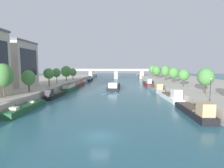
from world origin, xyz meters
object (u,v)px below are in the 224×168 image
(moored_boat_right_near, at_px, (148,83))
(tree_left_by_lamp, at_px, (3,75))
(moored_boat_right_gap_after, at_px, (195,111))
(tree_right_past_mid, at_px, (157,71))
(moored_boat_left_lone, at_px, (84,81))
(tree_right_by_lamp, at_px, (184,75))
(moored_boat_left_midway, at_px, (89,79))
(moored_boat_right_far, at_px, (171,96))
(tree_left_end_of_row, at_px, (57,73))
(barge_midriver, at_px, (114,86))
(tree_left_far, at_px, (28,78))
(tree_right_third, at_px, (206,77))
(moored_boat_left_gap_after, at_px, (70,88))
(tree_left_past_mid, at_px, (49,74))
(moored_boat_right_upstream, at_px, (156,88))
(moored_boat_left_downstream, at_px, (26,108))
(moored_boat_left_upstream, at_px, (55,95))
(bridge_far, at_px, (116,72))
(tree_right_end_of_row, at_px, (165,71))
(tree_left_nearest, at_px, (73,72))
(tree_right_distant, at_px, (173,73))
(tree_left_second, at_px, (66,71))
(moored_boat_left_far, at_px, (79,84))
(tree_right_far, at_px, (153,69))
(lamppost_right_bank, at_px, (210,88))

(moored_boat_right_near, height_order, tree_left_by_lamp, tree_left_by_lamp)
(moored_boat_right_gap_after, bearing_deg, tree_right_past_mid, 83.96)
(moored_boat_left_lone, xyz_separation_m, tree_right_by_lamp, (41.04, -34.41, 5.28))
(tree_right_past_mid, bearing_deg, moored_boat_left_midway, 171.27)
(moored_boat_right_far, height_order, tree_left_end_of_row, tree_left_end_of_row)
(moored_boat_right_gap_after, height_order, moored_boat_right_near, moored_boat_right_near)
(barge_midriver, bearing_deg, tree_left_far, -131.64)
(barge_midriver, distance_m, tree_right_third, 35.95)
(moored_boat_left_gap_after, distance_m, tree_left_past_mid, 9.54)
(moored_boat_right_upstream, bearing_deg, tree_right_third, -67.34)
(moored_boat_left_downstream, height_order, tree_left_by_lamp, tree_left_by_lamp)
(moored_boat_left_upstream, xyz_separation_m, bridge_far, (16.37, 76.69, 3.76))
(moored_boat_right_upstream, distance_m, tree_left_far, 43.03)
(tree_left_end_of_row, distance_m, tree_right_third, 52.27)
(bridge_far, bearing_deg, tree_right_end_of_row, -59.46)
(moored_boat_left_midway, distance_m, tree_left_far, 60.56)
(tree_right_past_mid, bearing_deg, moored_boat_right_gap_after, -96.04)
(tree_left_nearest, height_order, tree_right_distant, tree_right_distant)
(tree_left_past_mid, relative_size, tree_left_second, 0.88)
(moored_boat_left_midway, distance_m, tree_right_end_of_row, 46.23)
(moored_boat_left_downstream, bearing_deg, moored_boat_left_lone, 90.17)
(moored_boat_left_far, relative_size, moored_boat_left_midway, 1.24)
(moored_boat_right_near, height_order, tree_left_second, tree_left_second)
(tree_left_second, xyz_separation_m, tree_left_nearest, (0.61, 9.40, -0.73))
(moored_boat_right_gap_after, bearing_deg, moored_boat_right_far, 89.48)
(moored_boat_left_gap_after, height_order, tree_left_second, tree_left_second)
(moored_boat_left_downstream, xyz_separation_m, moored_boat_left_far, (0.45, 45.08, 0.05))
(moored_boat_left_gap_after, bearing_deg, moored_boat_left_upstream, -91.41)
(barge_midriver, distance_m, tree_left_end_of_row, 23.72)
(moored_boat_left_downstream, bearing_deg, tree_left_by_lamp, 160.76)
(moored_boat_right_gap_after, relative_size, tree_left_second, 1.96)
(barge_midriver, relative_size, tree_right_by_lamp, 3.67)
(moored_boat_right_near, bearing_deg, tree_left_past_mid, -147.03)
(moored_boat_right_gap_after, height_order, moored_boat_right_far, moored_boat_right_far)
(moored_boat_left_far, height_order, tree_left_far, tree_left_far)
(tree_left_far, relative_size, tree_left_nearest, 1.01)
(tree_right_end_of_row, xyz_separation_m, tree_right_far, (-0.60, 28.50, 0.35))
(moored_boat_left_far, distance_m, tree_right_distant, 41.89)
(moored_boat_right_upstream, xyz_separation_m, bridge_far, (-16.13, 60.92, 3.68))
(tree_right_end_of_row, distance_m, tree_right_far, 28.51)
(tree_left_nearest, relative_size, tree_right_far, 0.77)
(tree_left_far, bearing_deg, moored_boat_left_upstream, 30.56)
(tree_left_past_mid, bearing_deg, moored_boat_left_downstream, -78.35)
(moored_boat_left_far, distance_m, tree_left_by_lamp, 44.02)
(tree_left_far, height_order, lamppost_right_bank, tree_left_far)
(tree_right_past_mid, relative_size, tree_right_far, 0.94)
(moored_boat_right_gap_after, height_order, tree_left_nearest, tree_left_nearest)
(moored_boat_left_upstream, height_order, lamppost_right_bank, lamppost_right_bank)
(moored_boat_right_upstream, distance_m, tree_left_past_mid, 38.77)
(moored_boat_left_lone, height_order, tree_right_third, tree_right_third)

